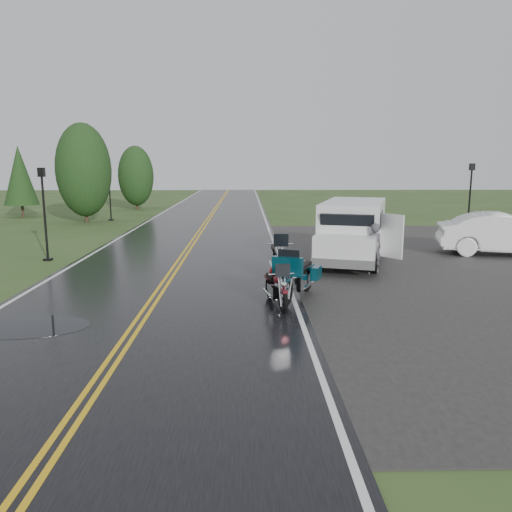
{
  "coord_description": "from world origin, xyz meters",
  "views": [
    {
      "loc": [
        2.5,
        -12.42,
        3.66
      ],
      "look_at": [
        2.8,
        2.0,
        1.0
      ],
      "focal_mm": 35.0,
      "sensor_mm": 36.0,
      "label": 1
    }
  ],
  "objects_px": {
    "motorcycle_teal": "(287,281)",
    "person_at_van": "(373,249)",
    "van_white": "(320,238)",
    "lamp_post_far_right": "(470,199)",
    "sedan_white": "(505,235)",
    "lamp_post_near_left": "(45,214)",
    "motorcycle_silver": "(281,261)",
    "motorcycle_red": "(283,292)",
    "lamp_post_far_left": "(110,193)"
  },
  "relations": [
    {
      "from": "motorcycle_red",
      "to": "person_at_van",
      "type": "distance_m",
      "value": 5.68
    },
    {
      "from": "person_at_van",
      "to": "lamp_post_far_right",
      "type": "height_order",
      "value": "lamp_post_far_right"
    },
    {
      "from": "motorcycle_teal",
      "to": "lamp_post_far_left",
      "type": "height_order",
      "value": "lamp_post_far_left"
    },
    {
      "from": "van_white",
      "to": "lamp_post_far_right",
      "type": "relative_size",
      "value": 1.59
    },
    {
      "from": "person_at_van",
      "to": "lamp_post_far_right",
      "type": "bearing_deg",
      "value": -144.4
    },
    {
      "from": "motorcycle_silver",
      "to": "sedan_white",
      "type": "xyz_separation_m",
      "value": [
        9.4,
        4.82,
        0.1
      ]
    },
    {
      "from": "motorcycle_red",
      "to": "lamp_post_near_left",
      "type": "bearing_deg",
      "value": 129.29
    },
    {
      "from": "motorcycle_silver",
      "to": "sedan_white",
      "type": "bearing_deg",
      "value": 25.39
    },
    {
      "from": "motorcycle_red",
      "to": "motorcycle_teal",
      "type": "height_order",
      "value": "motorcycle_teal"
    },
    {
      "from": "motorcycle_red",
      "to": "lamp_post_near_left",
      "type": "distance_m",
      "value": 11.33
    },
    {
      "from": "van_white",
      "to": "sedan_white",
      "type": "height_order",
      "value": "van_white"
    },
    {
      "from": "lamp_post_far_left",
      "to": "motorcycle_teal",
      "type": "bearing_deg",
      "value": -64.42
    },
    {
      "from": "motorcycle_teal",
      "to": "lamp_post_far_right",
      "type": "height_order",
      "value": "lamp_post_far_right"
    },
    {
      "from": "motorcycle_teal",
      "to": "person_at_van",
      "type": "distance_m",
      "value": 5.18
    },
    {
      "from": "motorcycle_teal",
      "to": "motorcycle_silver",
      "type": "height_order",
      "value": "motorcycle_teal"
    },
    {
      "from": "motorcycle_teal",
      "to": "van_white",
      "type": "height_order",
      "value": "van_white"
    },
    {
      "from": "lamp_post_far_left",
      "to": "motorcycle_red",
      "type": "bearing_deg",
      "value": -65.24
    },
    {
      "from": "motorcycle_red",
      "to": "motorcycle_silver",
      "type": "bearing_deg",
      "value": 76.81
    },
    {
      "from": "sedan_white",
      "to": "lamp_post_far_left",
      "type": "bearing_deg",
      "value": 69.62
    },
    {
      "from": "sedan_white",
      "to": "lamp_post_far_left",
      "type": "distance_m",
      "value": 23.53
    },
    {
      "from": "motorcycle_teal",
      "to": "person_at_van",
      "type": "relative_size",
      "value": 1.47
    },
    {
      "from": "motorcycle_silver",
      "to": "lamp_post_near_left",
      "type": "height_order",
      "value": "lamp_post_near_left"
    },
    {
      "from": "sedan_white",
      "to": "lamp_post_near_left",
      "type": "height_order",
      "value": "lamp_post_near_left"
    },
    {
      "from": "motorcycle_teal",
      "to": "motorcycle_silver",
      "type": "relative_size",
      "value": 1.0
    },
    {
      "from": "van_white",
      "to": "lamp_post_far_left",
      "type": "height_order",
      "value": "lamp_post_far_left"
    },
    {
      "from": "motorcycle_silver",
      "to": "lamp_post_near_left",
      "type": "bearing_deg",
      "value": 152.85
    },
    {
      "from": "motorcycle_teal",
      "to": "sedan_white",
      "type": "bearing_deg",
      "value": 61.83
    },
    {
      "from": "motorcycle_teal",
      "to": "person_at_van",
      "type": "xyz_separation_m",
      "value": [
        3.23,
        4.05,
        0.11
      ]
    },
    {
      "from": "van_white",
      "to": "lamp_post_far_left",
      "type": "bearing_deg",
      "value": 143.19
    },
    {
      "from": "sedan_white",
      "to": "motorcycle_silver",
      "type": "bearing_deg",
      "value": 131.2
    },
    {
      "from": "van_white",
      "to": "motorcycle_red",
      "type": "bearing_deg",
      "value": -89.87
    },
    {
      "from": "motorcycle_red",
      "to": "lamp_post_near_left",
      "type": "height_order",
      "value": "lamp_post_near_left"
    },
    {
      "from": "motorcycle_teal",
      "to": "lamp_post_near_left",
      "type": "relative_size",
      "value": 0.7
    },
    {
      "from": "lamp_post_far_left",
      "to": "person_at_van",
      "type": "bearing_deg",
      "value": -51.76
    },
    {
      "from": "van_white",
      "to": "lamp_post_far_right",
      "type": "distance_m",
      "value": 12.63
    },
    {
      "from": "motorcycle_teal",
      "to": "lamp_post_far_left",
      "type": "bearing_deg",
      "value": 139.11
    },
    {
      "from": "lamp_post_near_left",
      "to": "motorcycle_red",
      "type": "bearing_deg",
      "value": -40.53
    },
    {
      "from": "motorcycle_silver",
      "to": "van_white",
      "type": "distance_m",
      "value": 2.56
    },
    {
      "from": "person_at_van",
      "to": "motorcycle_silver",
      "type": "bearing_deg",
      "value": 7.5
    },
    {
      "from": "motorcycle_red",
      "to": "lamp_post_far_left",
      "type": "height_order",
      "value": "lamp_post_far_left"
    },
    {
      "from": "lamp_post_far_right",
      "to": "motorcycle_teal",
      "type": "bearing_deg",
      "value": -128.25
    },
    {
      "from": "sedan_white",
      "to": "lamp_post_far_right",
      "type": "xyz_separation_m",
      "value": [
        1.15,
        5.98,
        1.03
      ]
    },
    {
      "from": "motorcycle_silver",
      "to": "van_white",
      "type": "xyz_separation_m",
      "value": [
        1.48,
        2.04,
        0.43
      ]
    },
    {
      "from": "motorcycle_teal",
      "to": "motorcycle_silver",
      "type": "xyz_separation_m",
      "value": [
        0.05,
        2.65,
        -0.0
      ]
    },
    {
      "from": "lamp_post_far_left",
      "to": "sedan_white",
      "type": "bearing_deg",
      "value": -34.45
    },
    {
      "from": "lamp_post_far_right",
      "to": "motorcycle_red",
      "type": "bearing_deg",
      "value": -127.49
    },
    {
      "from": "motorcycle_silver",
      "to": "lamp_post_near_left",
      "type": "relative_size",
      "value": 0.7
    },
    {
      "from": "lamp_post_near_left",
      "to": "person_at_van",
      "type": "bearing_deg",
      "value": -12.97
    },
    {
      "from": "van_white",
      "to": "lamp_post_near_left",
      "type": "distance_m",
      "value": 10.45
    },
    {
      "from": "motorcycle_red",
      "to": "sedan_white",
      "type": "xyz_separation_m",
      "value": [
        9.57,
        7.99,
        0.25
      ]
    }
  ]
}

